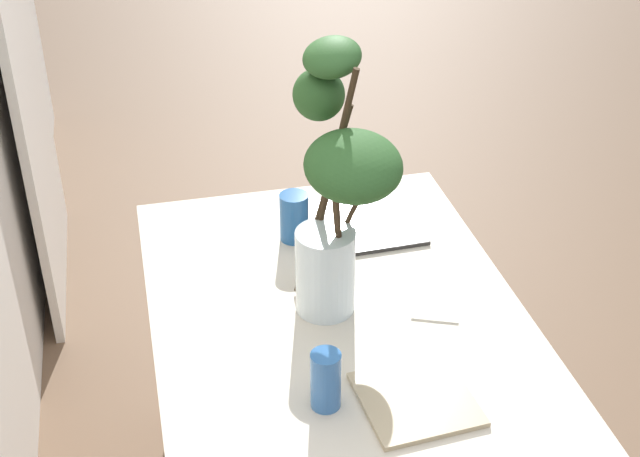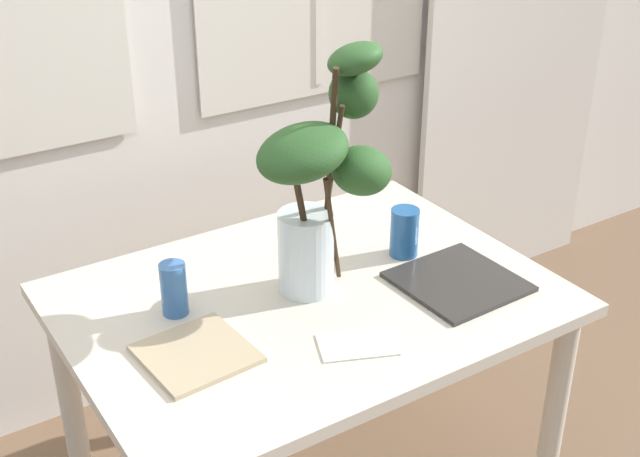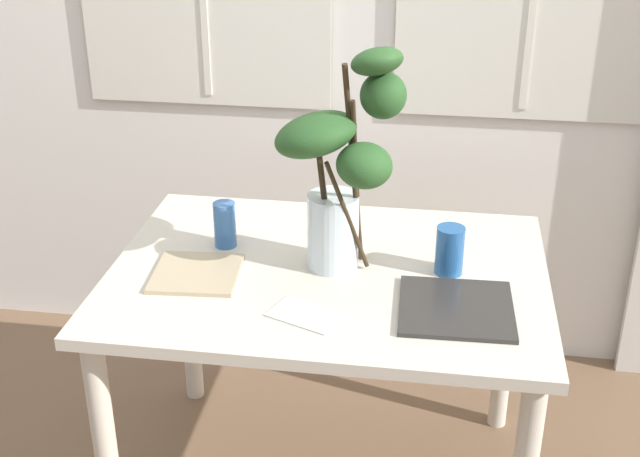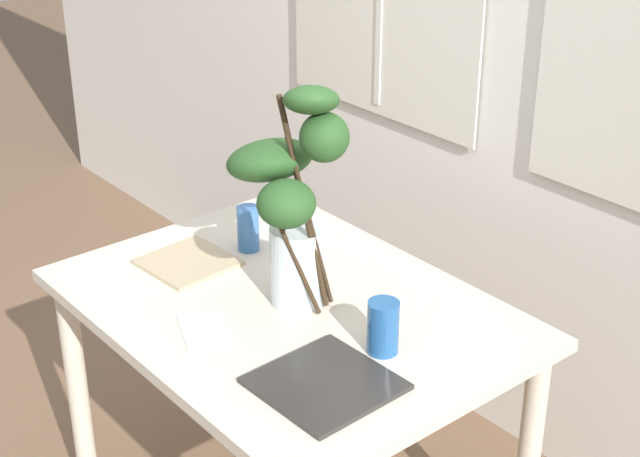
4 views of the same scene
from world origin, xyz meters
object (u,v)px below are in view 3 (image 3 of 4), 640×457
(dining_table, at_px, (328,303))
(drinking_glass_blue_left, at_px, (225,225))
(drinking_glass_blue_right, at_px, (450,250))
(plate_square_left, at_px, (197,273))
(vase_with_branches, at_px, (341,168))
(plate_square_right, at_px, (456,308))

(dining_table, bearing_deg, drinking_glass_blue_left, 162.07)
(dining_table, bearing_deg, drinking_glass_blue_right, 6.14)
(drinking_glass_blue_left, distance_m, drinking_glass_blue_right, 0.63)
(drinking_glass_blue_left, relative_size, plate_square_left, 0.59)
(vase_with_branches, distance_m, drinking_glass_blue_left, 0.43)
(drinking_glass_blue_left, bearing_deg, vase_with_branches, -17.81)
(dining_table, xyz_separation_m, drinking_glass_blue_right, (0.32, 0.03, 0.17))
(drinking_glass_blue_right, relative_size, plate_square_right, 0.47)
(dining_table, relative_size, drinking_glass_blue_left, 8.90)
(plate_square_left, relative_size, plate_square_right, 0.80)
(dining_table, relative_size, vase_with_branches, 1.85)
(drinking_glass_blue_left, height_order, plate_square_left, drinking_glass_blue_left)
(plate_square_left, distance_m, plate_square_right, 0.69)
(dining_table, bearing_deg, plate_square_left, -166.38)
(vase_with_branches, height_order, drinking_glass_blue_left, vase_with_branches)
(drinking_glass_blue_left, height_order, plate_square_right, drinking_glass_blue_left)
(dining_table, bearing_deg, vase_with_branches, -16.58)
(drinking_glass_blue_left, distance_m, plate_square_left, 0.19)
(drinking_glass_blue_left, xyz_separation_m, plate_square_left, (-0.03, -0.18, -0.06))
(dining_table, height_order, vase_with_branches, vase_with_branches)
(drinking_glass_blue_left, relative_size, plate_square_right, 0.47)
(vase_with_branches, distance_m, plate_square_left, 0.48)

